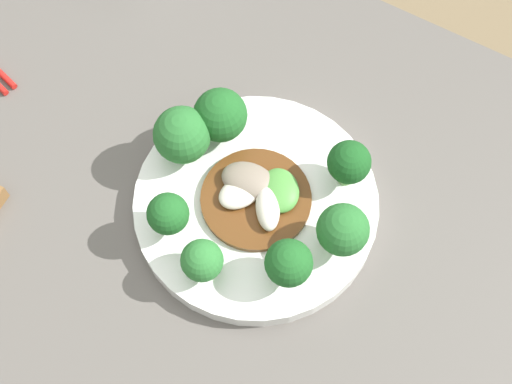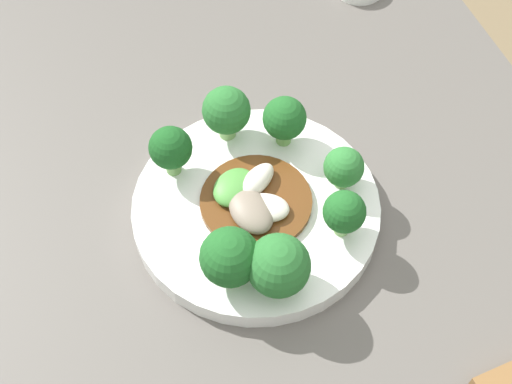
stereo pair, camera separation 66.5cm
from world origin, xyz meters
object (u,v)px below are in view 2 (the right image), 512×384
broccoli_east (278,266)px  broccoli_west (226,111)px  broccoli_southeast (230,258)px  broccoli_northwest (285,119)px  broccoli_northeast (344,212)px  stirfry_center (253,199)px  plate (256,209)px  broccoli_southwest (171,149)px  broccoli_north (344,167)px

broccoli_east → broccoli_west: bearing=176.7°
broccoli_east → broccoli_southeast: bearing=-119.2°
broccoli_northwest → broccoli_east: broccoli_east is taller
broccoli_northeast → stirfry_center: (-0.06, -0.07, -0.02)m
broccoli_northwest → broccoli_northeast: (0.13, 0.01, -0.00)m
broccoli_southeast → broccoli_west: 0.17m
broccoli_northwest → broccoli_west: broccoli_west is taller
broccoli_east → stirfry_center: 0.10m
plate → broccoli_east: bearing=-6.6°
broccoli_northwest → broccoli_southeast: broccoli_southeast is taller
plate → broccoli_southwest: broccoli_southwest is taller
broccoli_northeast → stirfry_center: bearing=-128.8°
broccoli_southeast → stirfry_center: 0.09m
broccoli_northeast → broccoli_southeast: bearing=-83.5°
broccoli_northwest → broccoli_southeast: 0.17m
broccoli_north → broccoli_northwest: bearing=-153.4°
broccoli_southwest → stirfry_center: broccoli_southwest is taller
broccoli_southeast → broccoli_west: size_ratio=1.01×
stirfry_center → broccoli_southwest: bearing=-136.4°
broccoli_north → broccoli_southeast: bearing=-64.9°
stirfry_center → broccoli_southeast: bearing=-32.8°
broccoli_southwest → broccoli_southeast: bearing=7.4°
plate → broccoli_southeast: bearing=-34.7°
broccoli_west → broccoli_northeast: 0.17m
broccoli_southeast → broccoli_northeast: 0.12m
broccoli_southwest → broccoli_southeast: broccoli_southeast is taller
plate → broccoli_north: 0.10m
plate → broccoli_west: broccoli_west is taller
broccoli_west → broccoli_north: broccoli_west is taller
plate → broccoli_east: broccoli_east is taller
stirfry_center → broccoli_west: bearing=177.8°
broccoli_southwest → broccoli_southeast: 0.14m
plate → broccoli_west: bearing=179.9°
broccoli_northeast → stirfry_center: 0.10m
broccoli_west → broccoli_northwest: bearing=62.5°
broccoli_northwest → plate: bearing=-39.0°
broccoli_west → broccoli_east: same height
plate → broccoli_northeast: (0.06, 0.07, 0.04)m
broccoli_west → broccoli_north: bearing=41.9°
broccoli_northwest → stirfry_center: (0.07, -0.06, -0.03)m
broccoli_northwest → broccoli_southwest: 0.12m
broccoli_southwest → broccoli_west: 0.07m
broccoli_southwest → broccoli_northeast: (0.13, 0.14, -0.00)m
plate → stirfry_center: bearing=-88.9°
broccoli_southeast → broccoli_east: size_ratio=1.00×
broccoli_southwest → broccoli_east: 0.17m
broccoli_southeast → stirfry_center: broccoli_southeast is taller
broccoli_northwest → broccoli_southwest: bearing=-90.1°
plate → stirfry_center: (0.00, -0.00, 0.02)m
broccoli_west → broccoli_southeast: bearing=-16.6°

